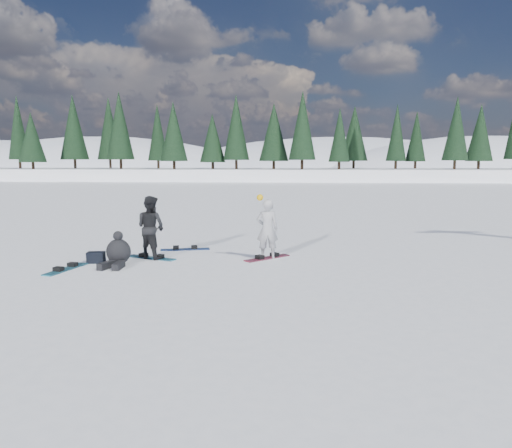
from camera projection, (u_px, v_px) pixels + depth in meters
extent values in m
plane|color=white|center=(273.00, 265.00, 13.14)|extent=(420.00, 420.00, 0.00)
cube|color=white|center=(287.00, 187.00, 67.68)|extent=(90.00, 14.00, 5.00)
ellipsoid|color=white|center=(103.00, 203.00, 187.88)|extent=(143.00, 110.00, 49.50)
ellipsoid|color=white|center=(337.00, 201.00, 211.51)|extent=(182.00, 140.00, 53.20)
ellipsoid|color=white|center=(477.00, 207.00, 159.01)|extent=(117.00, 90.00, 45.00)
cone|color=black|center=(15.00, 141.00, 69.49)|extent=(3.20, 3.20, 7.50)
cone|color=black|center=(43.00, 141.00, 69.21)|extent=(3.20, 3.20, 7.50)
cone|color=black|center=(71.00, 141.00, 68.94)|extent=(3.20, 3.20, 7.50)
cone|color=black|center=(99.00, 141.00, 68.66)|extent=(3.20, 3.20, 7.50)
cone|color=black|center=(127.00, 141.00, 68.39)|extent=(3.20, 3.20, 7.50)
cone|color=black|center=(156.00, 141.00, 68.11)|extent=(3.20, 3.20, 7.50)
cone|color=black|center=(185.00, 141.00, 67.84)|extent=(3.20, 3.20, 7.50)
cone|color=black|center=(214.00, 141.00, 67.56)|extent=(3.20, 3.20, 7.50)
cone|color=black|center=(243.00, 141.00, 67.29)|extent=(3.20, 3.20, 7.50)
cone|color=black|center=(273.00, 141.00, 67.01)|extent=(3.20, 3.20, 7.50)
cone|color=black|center=(303.00, 141.00, 66.74)|extent=(3.20, 3.20, 7.50)
cone|color=black|center=(333.00, 141.00, 66.46)|extent=(3.20, 3.20, 7.50)
cone|color=black|center=(363.00, 141.00, 66.19)|extent=(3.20, 3.20, 7.50)
cone|color=black|center=(394.00, 140.00, 65.92)|extent=(3.20, 3.20, 7.50)
cone|color=black|center=(424.00, 140.00, 65.64)|extent=(3.20, 3.20, 7.50)
cone|color=black|center=(455.00, 140.00, 65.37)|extent=(3.20, 3.20, 7.50)
cone|color=black|center=(487.00, 140.00, 65.09)|extent=(3.20, 3.20, 7.50)
imported|color=#B0AFB5|center=(267.00, 229.00, 13.96)|extent=(0.66, 0.47, 1.68)
sphere|color=#E6AC0C|center=(260.00, 197.00, 13.74)|extent=(0.18, 0.18, 0.18)
imported|color=black|center=(151.00, 227.00, 13.97)|extent=(1.07, 0.99, 1.77)
ellipsoid|color=black|center=(119.00, 252.00, 13.19)|extent=(0.71, 0.62, 0.68)
sphere|color=black|center=(118.00, 236.00, 13.13)|extent=(0.26, 0.26, 0.26)
cube|color=black|center=(119.00, 266.00, 12.73)|extent=(0.19, 0.60, 0.17)
cube|color=black|center=(106.00, 265.00, 12.75)|extent=(0.32, 0.62, 0.17)
cube|color=black|center=(96.00, 257.00, 13.46)|extent=(0.48, 0.35, 0.30)
cube|color=maroon|center=(267.00, 258.00, 14.06)|extent=(1.27, 1.25, 0.03)
cube|color=#16627D|center=(152.00, 258.00, 14.08)|extent=(1.50, 0.81, 0.03)
cube|color=navy|center=(185.00, 249.00, 15.41)|extent=(1.52, 0.60, 0.03)
cube|color=#16657D|center=(66.00, 269.00, 12.64)|extent=(0.59, 1.53, 0.03)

